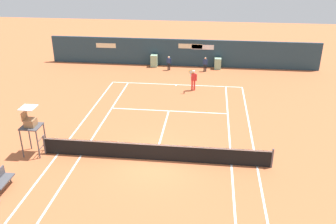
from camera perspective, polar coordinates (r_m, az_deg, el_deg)
ground_plane at (r=20.02m, az=-1.83°, el=-6.58°), size 80.00×80.00×0.01m
tennis_net at (r=19.27m, az=-2.10°, el=-6.15°), size 12.10×0.10×1.07m
sponsor_back_wall at (r=34.69m, az=2.18°, el=9.10°), size 25.00×1.02×2.51m
umpire_chair at (r=20.57m, az=-20.52°, el=-1.77°), size 1.00×1.00×2.74m
player_bench at (r=18.78m, az=-24.50°, el=-9.50°), size 0.54×1.27×0.88m
player_on_baseline at (r=28.55m, az=3.95°, el=5.19°), size 0.60×0.70×1.83m
ball_kid_left_post at (r=33.30m, az=5.79°, el=7.52°), size 0.44×0.18×1.30m
ball_kid_centre_post at (r=33.50m, az=0.14°, el=7.73°), size 0.43×0.20×1.29m
tennis_ball_by_sideline at (r=25.10m, az=6.05°, el=0.05°), size 0.07×0.07×0.07m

